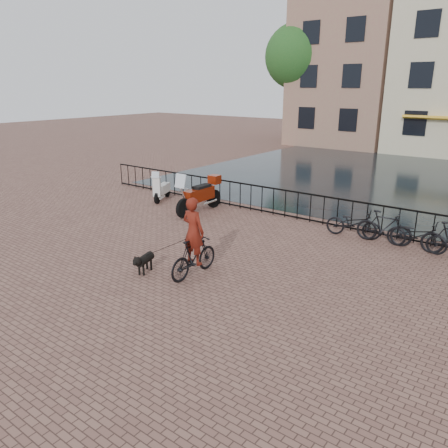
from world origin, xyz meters
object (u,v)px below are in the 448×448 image
Objects in this scene: dog at (145,262)px; motorcycle at (199,191)px; scooter at (162,184)px; cyclist at (194,242)px.

motorcycle is at bearing 99.66° from dog.
motorcycle is at bearing -34.43° from scooter.
scooter is at bearing 115.12° from dog.
cyclist is 7.80m from scooter.
scooter is (-6.03, 4.94, -0.23)m from cyclist.
motorcycle is 1.55× the size of scooter.
cyclist is 2.68× the size of dog.
motorcycle reaches higher than scooter.
dog is (-1.14, -0.61, -0.62)m from cyclist.
cyclist is 1.58× the size of scooter.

